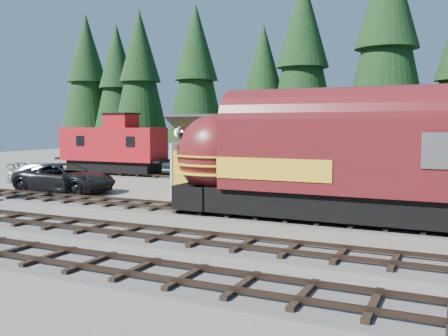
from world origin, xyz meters
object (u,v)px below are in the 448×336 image
at_px(depot, 279,152).
at_px(pickup_truck_a, 65,178).
at_px(caboose, 113,147).
at_px(locomotive, 337,165).
at_px(pickup_truck_b, 49,175).

xyz_separation_m(depot, pickup_truck_a, (-14.30, -3.40, -1.97)).
height_order(depot, caboose, caboose).
height_order(caboose, pickup_truck_a, caboose).
distance_m(depot, caboose, 20.07).
distance_m(locomotive, pickup_truck_b, 23.07).
relative_size(locomotive, pickup_truck_a, 2.49).
bearing_deg(depot, pickup_truck_b, -174.16).
xyz_separation_m(caboose, pickup_truck_b, (1.20, -9.28, -1.71)).
xyz_separation_m(pickup_truck_a, pickup_truck_b, (-3.12, 1.62, -0.09)).
relative_size(pickup_truck_a, pickup_truck_b, 1.15).
bearing_deg(locomotive, pickup_truck_b, 168.16).
relative_size(depot, caboose, 1.26).
xyz_separation_m(locomotive, pickup_truck_b, (-22.50, 4.72, -1.90)).
distance_m(depot, pickup_truck_a, 14.83).
bearing_deg(pickup_truck_a, depot, -79.87).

